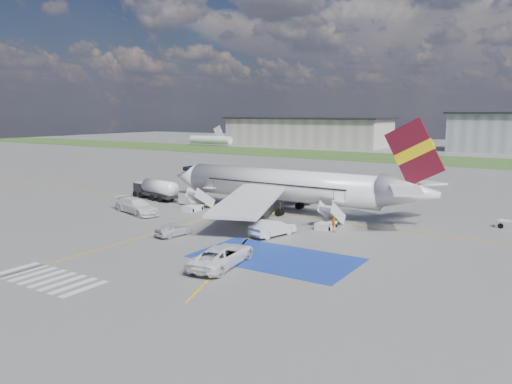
# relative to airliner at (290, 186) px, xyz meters

# --- Properties ---
(ground) EXTENTS (400.00, 400.00, 0.00)m
(ground) POSITION_rel_airliner_xyz_m (-1.51, -14.00, -3.39)
(ground) COLOR #60605E
(ground) RESTS_ON ground
(grass_strip) EXTENTS (400.00, 30.00, 0.01)m
(grass_strip) POSITION_rel_airliner_xyz_m (-1.51, 81.00, -3.39)
(grass_strip) COLOR #2D4C1E
(grass_strip) RESTS_ON ground
(taxiway_line_main) EXTENTS (120.00, 0.20, 0.01)m
(taxiway_line_main) POSITION_rel_airliner_xyz_m (-1.51, -2.00, -3.39)
(taxiway_line_main) COLOR gold
(taxiway_line_main) RESTS_ON ground
(taxiway_line_cross) EXTENTS (0.20, 60.00, 0.01)m
(taxiway_line_cross) POSITION_rel_airliner_xyz_m (-6.51, -24.00, -3.39)
(taxiway_line_cross) COLOR gold
(taxiway_line_cross) RESTS_ON ground
(taxiway_line_diag) EXTENTS (20.71, 56.45, 0.01)m
(taxiway_line_diag) POSITION_rel_airliner_xyz_m (-1.51, -2.00, -3.39)
(taxiway_line_diag) COLOR gold
(taxiway_line_diag) RESTS_ON ground
(staging_box) EXTENTS (14.00, 8.00, 0.01)m
(staging_box) POSITION_rel_airliner_xyz_m (8.49, -18.00, -3.39)
(staging_box) COLOR navy
(staging_box) RESTS_ON ground
(crosswalk) EXTENTS (9.00, 4.00, 0.01)m
(crosswalk) POSITION_rel_airliner_xyz_m (-3.31, -32.00, -3.39)
(crosswalk) COLOR silver
(crosswalk) RESTS_ON ground
(terminal_west) EXTENTS (60.00, 22.00, 10.00)m
(terminal_west) POSITION_rel_airliner_xyz_m (-56.51, 116.00, 1.61)
(terminal_west) COLOR #A0998A
(terminal_west) RESTS_ON ground
(airliner) EXTENTS (36.81, 32.95, 11.92)m
(airliner) POSITION_rel_airliner_xyz_m (0.00, 0.00, 0.00)
(airliner) COLOR silver
(airliner) RESTS_ON ground
(airstairs_fwd) EXTENTS (1.90, 5.20, 3.60)m
(airstairs_fwd) POSITION_rel_airliner_xyz_m (-11.01, -5.30, -2.77)
(airstairs_fwd) COLOR silver
(airstairs_fwd) RESTS_ON ground
(airstairs_aft) EXTENTS (1.90, 5.20, 3.60)m
(airstairs_aft) POSITION_rel_airliner_xyz_m (7.49, -5.30, -2.77)
(airstairs_aft) COLOR silver
(airstairs_aft) RESTS_ON ground
(fuel_tanker) EXTENTS (8.69, 3.92, 2.87)m
(fuel_tanker) POSITION_rel_airliner_xyz_m (-20.91, -2.09, -2.18)
(fuel_tanker) COLOR black
(fuel_tanker) RESTS_ON ground
(gpu_cart) EXTENTS (2.34, 1.68, 1.81)m
(gpu_cart) POSITION_rel_airliner_xyz_m (-14.28, -2.95, -2.58)
(gpu_cart) COLOR silver
(gpu_cart) RESTS_ON ground
(car_silver_a) EXTENTS (2.18, 4.16, 1.35)m
(car_silver_a) POSITION_rel_airliner_xyz_m (-4.14, -16.99, -2.72)
(car_silver_a) COLOR #B7B9BE
(car_silver_a) RESTS_ON ground
(car_silver_b) EXTENTS (3.11, 5.47, 1.70)m
(car_silver_b) POSITION_rel_airliner_xyz_m (4.31, -11.49, -2.54)
(car_silver_b) COLOR #B1B4B8
(car_silver_b) RESTS_ON ground
(van_white_a) EXTENTS (3.72, 6.41, 2.26)m
(van_white_a) POSITION_rel_airliner_xyz_m (5.88, -22.19, -2.26)
(van_white_a) COLOR white
(van_white_a) RESTS_ON ground
(van_white_b) EXTENTS (6.67, 4.21, 2.43)m
(van_white_b) POSITION_rel_airliner_xyz_m (-15.92, -10.66, -2.18)
(van_white_b) COLOR white
(van_white_b) RESTS_ON ground
(crew_fwd) EXTENTS (0.72, 0.76, 1.74)m
(crew_fwd) POSITION_rel_airliner_xyz_m (-6.39, -3.99, -2.52)
(crew_fwd) COLOR orange
(crew_fwd) RESTS_ON ground
(crew_nose) EXTENTS (0.80, 0.91, 1.55)m
(crew_nose) POSITION_rel_airliner_xyz_m (-12.72, -1.33, -2.62)
(crew_nose) COLOR orange
(crew_nose) RESTS_ON ground
(crew_aft) EXTENTS (0.86, 1.12, 1.77)m
(crew_aft) POSITION_rel_airliner_xyz_m (8.89, -6.77, -2.51)
(crew_aft) COLOR orange
(crew_aft) RESTS_ON ground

